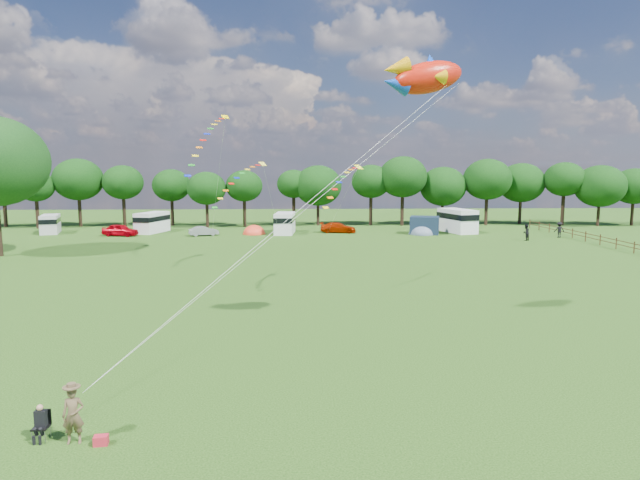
{
  "coord_description": "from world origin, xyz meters",
  "views": [
    {
      "loc": [
        -1.35,
        -24.02,
        8.18
      ],
      "look_at": [
        0.0,
        8.0,
        4.0
      ],
      "focal_mm": 30.0,
      "sensor_mm": 36.0,
      "label": 1
    }
  ],
  "objects_px": {
    "car_b": "(204,231)",
    "tent_greyblue": "(422,234)",
    "campervan_b": "(152,222)",
    "tent_orange": "(254,234)",
    "walker_b": "(559,230)",
    "fish_kite": "(422,77)",
    "car_a": "(120,230)",
    "camp_chair": "(41,418)",
    "campervan_c": "(285,222)",
    "campervan_d": "(457,220)",
    "kite_flyer": "(73,415)",
    "campervan_a": "(50,223)",
    "walker_a": "(526,232)",
    "car_c": "(338,228)"
  },
  "relations": [
    {
      "from": "campervan_d",
      "to": "walker_a",
      "type": "bearing_deg",
      "value": -162.69
    },
    {
      "from": "camp_chair",
      "to": "fish_kite",
      "type": "height_order",
      "value": "fish_kite"
    },
    {
      "from": "campervan_c",
      "to": "campervan_d",
      "type": "distance_m",
      "value": 22.92
    },
    {
      "from": "campervan_c",
      "to": "camp_chair",
      "type": "height_order",
      "value": "campervan_c"
    },
    {
      "from": "car_c",
      "to": "camp_chair",
      "type": "xyz_separation_m",
      "value": [
        -13.2,
        -54.25,
        -0.01
      ]
    },
    {
      "from": "campervan_b",
      "to": "campervan_d",
      "type": "relative_size",
      "value": 0.87
    },
    {
      "from": "campervan_d",
      "to": "kite_flyer",
      "type": "bearing_deg",
      "value": 138.42
    },
    {
      "from": "campervan_c",
      "to": "kite_flyer",
      "type": "distance_m",
      "value": 54.19
    },
    {
      "from": "campervan_d",
      "to": "tent_orange",
      "type": "bearing_deg",
      "value": 77.75
    },
    {
      "from": "tent_orange",
      "to": "camp_chair",
      "type": "relative_size",
      "value": 2.89
    },
    {
      "from": "tent_greyblue",
      "to": "fish_kite",
      "type": "bearing_deg",
      "value": -103.49
    },
    {
      "from": "car_b",
      "to": "tent_greyblue",
      "type": "distance_m",
      "value": 27.86
    },
    {
      "from": "campervan_d",
      "to": "tent_orange",
      "type": "height_order",
      "value": "campervan_d"
    },
    {
      "from": "car_a",
      "to": "campervan_a",
      "type": "xyz_separation_m",
      "value": [
        -10.12,
        3.42,
        0.54
      ]
    },
    {
      "from": "campervan_a",
      "to": "campervan_d",
      "type": "bearing_deg",
      "value": -108.72
    },
    {
      "from": "campervan_d",
      "to": "car_a",
      "type": "bearing_deg",
      "value": 78.78
    },
    {
      "from": "car_b",
      "to": "tent_greyblue",
      "type": "bearing_deg",
      "value": -109.31
    },
    {
      "from": "campervan_b",
      "to": "tent_greyblue",
      "type": "height_order",
      "value": "campervan_b"
    },
    {
      "from": "campervan_a",
      "to": "fish_kite",
      "type": "relative_size",
      "value": 1.25
    },
    {
      "from": "kite_flyer",
      "to": "walker_a",
      "type": "height_order",
      "value": "walker_a"
    },
    {
      "from": "kite_flyer",
      "to": "fish_kite",
      "type": "relative_size",
      "value": 0.41
    },
    {
      "from": "campervan_b",
      "to": "campervan_c",
      "type": "height_order",
      "value": "campervan_c"
    },
    {
      "from": "car_a",
      "to": "car_b",
      "type": "xyz_separation_m",
      "value": [
        10.44,
        -0.21,
        -0.15
      ]
    },
    {
      "from": "campervan_b",
      "to": "tent_greyblue",
      "type": "distance_m",
      "value": 35.47
    },
    {
      "from": "fish_kite",
      "to": "walker_a",
      "type": "height_order",
      "value": "fish_kite"
    },
    {
      "from": "walker_b",
      "to": "fish_kite",
      "type": "bearing_deg",
      "value": 59.92
    },
    {
      "from": "car_b",
      "to": "walker_a",
      "type": "xyz_separation_m",
      "value": [
        38.57,
        -6.33,
        0.37
      ]
    },
    {
      "from": "kite_flyer",
      "to": "walker_b",
      "type": "relative_size",
      "value": 0.9
    },
    {
      "from": "kite_flyer",
      "to": "walker_a",
      "type": "bearing_deg",
      "value": 45.32
    },
    {
      "from": "tent_orange",
      "to": "fish_kite",
      "type": "relative_size",
      "value": 0.76
    },
    {
      "from": "campervan_c",
      "to": "campervan_d",
      "type": "height_order",
      "value": "campervan_d"
    },
    {
      "from": "car_b",
      "to": "car_c",
      "type": "distance_m",
      "value": 17.39
    },
    {
      "from": "campervan_c",
      "to": "tent_orange",
      "type": "xyz_separation_m",
      "value": [
        -3.98,
        -0.48,
        -1.43
      ]
    },
    {
      "from": "campervan_b",
      "to": "tent_orange",
      "type": "distance_m",
      "value": 13.88
    },
    {
      "from": "walker_a",
      "to": "walker_b",
      "type": "distance_m",
      "value": 5.98
    },
    {
      "from": "campervan_a",
      "to": "kite_flyer",
      "type": "bearing_deg",
      "value": -172.82
    },
    {
      "from": "camp_chair",
      "to": "fish_kite",
      "type": "relative_size",
      "value": 0.26
    },
    {
      "from": "car_a",
      "to": "camp_chair",
      "type": "xyz_separation_m",
      "value": [
        14.42,
        -51.81,
        -0.08
      ]
    },
    {
      "from": "walker_a",
      "to": "campervan_c",
      "type": "bearing_deg",
      "value": -54.73
    },
    {
      "from": "campervan_c",
      "to": "walker_b",
      "type": "bearing_deg",
      "value": -95.07
    },
    {
      "from": "tent_orange",
      "to": "camp_chair",
      "type": "bearing_deg",
      "value": -92.37
    },
    {
      "from": "campervan_b",
      "to": "walker_a",
      "type": "relative_size",
      "value": 3.05
    },
    {
      "from": "campervan_b",
      "to": "campervan_c",
      "type": "distance_m",
      "value": 17.69
    },
    {
      "from": "car_a",
      "to": "walker_a",
      "type": "distance_m",
      "value": 49.45
    },
    {
      "from": "tent_orange",
      "to": "tent_greyblue",
      "type": "height_order",
      "value": "tent_greyblue"
    },
    {
      "from": "tent_orange",
      "to": "walker_a",
      "type": "height_order",
      "value": "walker_a"
    },
    {
      "from": "campervan_b",
      "to": "tent_greyblue",
      "type": "bearing_deg",
      "value": -79.84
    },
    {
      "from": "camp_chair",
      "to": "tent_greyblue",
      "type": "bearing_deg",
      "value": 65.19
    },
    {
      "from": "campervan_d",
      "to": "tent_orange",
      "type": "relative_size",
      "value": 2.07
    },
    {
      "from": "car_a",
      "to": "tent_orange",
      "type": "height_order",
      "value": "car_a"
    }
  ]
}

